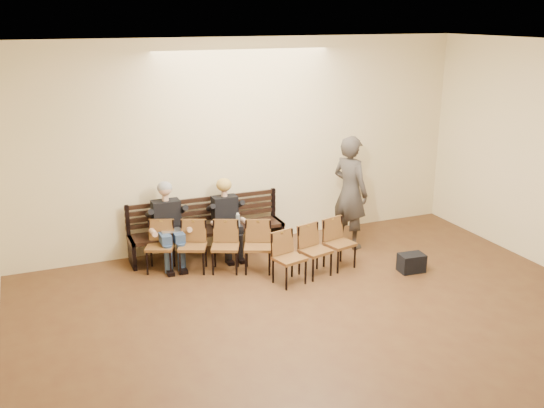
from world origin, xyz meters
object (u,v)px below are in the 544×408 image
at_px(laptop, 171,232).
at_px(bag, 411,263).
at_px(bench, 208,241).
at_px(seated_woman, 227,221).
at_px(water_bottle, 238,227).
at_px(passerby, 350,184).
at_px(chair_row_back, 315,251).
at_px(chair_row_front, 209,247).
at_px(seated_man, 168,225).

bearing_deg(laptop, bag, -39.85).
xyz_separation_m(bench, seated_woman, (0.30, -0.12, 0.36)).
distance_m(water_bottle, passerby, 2.05).
xyz_separation_m(bench, bag, (2.72, -1.89, -0.08)).
relative_size(seated_woman, chair_row_back, 0.83).
distance_m(laptop, chair_row_front, 0.66).
bearing_deg(laptop, chair_row_back, -45.62).
xyz_separation_m(seated_woman, passerby, (2.06, -0.42, 0.52)).
bearing_deg(water_bottle, bag, -32.53).
bearing_deg(water_bottle, chair_row_back, -49.67).
height_order(chair_row_front, chair_row_back, chair_row_front).
bearing_deg(laptop, bench, 6.54).
relative_size(seated_man, passerby, 0.59).
bearing_deg(laptop, seated_man, 82.92).
relative_size(laptop, water_bottle, 1.40).
height_order(seated_woman, laptop, seated_woman).
xyz_separation_m(laptop, chair_row_front, (0.48, -0.42, -0.17)).
distance_m(bench, chair_row_back, 1.93).
bearing_deg(seated_woman, bag, -36.18).
xyz_separation_m(bench, passerby, (2.36, -0.54, 0.89)).
bearing_deg(bench, water_bottle, -46.15).
bearing_deg(seated_woman, laptop, -172.37).
relative_size(seated_man, seated_woman, 1.11).
distance_m(bag, chair_row_front, 3.16).
relative_size(laptop, chair_row_back, 0.22).
height_order(seated_man, laptop, seated_man).
bearing_deg(chair_row_back, chair_row_front, 137.82).
xyz_separation_m(seated_woman, water_bottle, (0.09, -0.29, -0.02)).
bearing_deg(bench, chair_row_back, -48.64).
bearing_deg(seated_man, chair_row_back, -34.13).
bearing_deg(bag, chair_row_back, 162.78).
bearing_deg(water_bottle, chair_row_front, -155.26).
bearing_deg(bag, chair_row_front, 157.16).
height_order(seated_man, chair_row_back, seated_man).
height_order(seated_man, chair_row_front, seated_man).
bearing_deg(seated_man, seated_woman, 0.00).
relative_size(seated_man, chair_row_back, 0.92).
xyz_separation_m(seated_man, chair_row_front, (0.50, -0.55, -0.26)).
bearing_deg(bench, chair_row_front, -105.23).
bearing_deg(passerby, laptop, 64.92).
xyz_separation_m(water_bottle, bag, (2.33, -1.49, -0.42)).
height_order(passerby, chair_row_front, passerby).
xyz_separation_m(water_bottle, passerby, (1.97, -0.13, 0.55)).
bearing_deg(chair_row_front, chair_row_back, -5.06).
relative_size(seated_woman, water_bottle, 5.19).
relative_size(seated_man, water_bottle, 5.79).
xyz_separation_m(bag, passerby, (-0.36, 1.35, 0.97)).
height_order(bench, seated_man, seated_man).
xyz_separation_m(seated_man, passerby, (3.04, -0.42, 0.46)).
relative_size(seated_woman, chair_row_front, 0.61).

